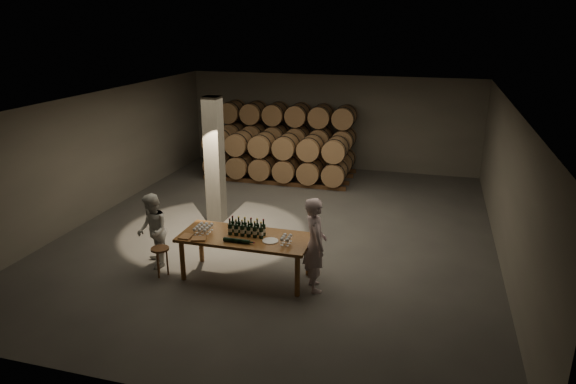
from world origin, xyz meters
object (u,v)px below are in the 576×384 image
(tasting_table, at_px, (245,241))
(bottle_cluster, at_px, (247,229))
(person_man, at_px, (315,244))
(plate, at_px, (270,241))
(person_woman, at_px, (152,231))
(notebook_near, at_px, (199,239))
(stool, at_px, (160,253))

(tasting_table, relative_size, bottle_cluster, 3.53)
(bottle_cluster, distance_m, person_man, 1.43)
(plate, relative_size, person_woman, 0.20)
(plate, xyz_separation_m, notebook_near, (-1.36, -0.30, 0.01))
(plate, height_order, stool, plate)
(tasting_table, relative_size, plate, 8.36)
(notebook_near, xyz_separation_m, person_woman, (-1.22, 0.35, -0.12))
(stool, relative_size, person_man, 0.33)
(bottle_cluster, xyz_separation_m, stool, (-1.69, -0.46, -0.53))
(tasting_table, height_order, stool, tasting_table)
(stool, relative_size, person_woman, 0.38)
(tasting_table, height_order, person_woman, person_woman)
(person_man, bearing_deg, notebook_near, 72.79)
(bottle_cluster, relative_size, person_man, 0.40)
(plate, xyz_separation_m, person_woman, (-2.58, 0.05, -0.12))
(bottle_cluster, bearing_deg, plate, -17.01)
(notebook_near, bearing_deg, tasting_table, 9.31)
(tasting_table, height_order, bottle_cluster, bottle_cluster)
(person_man, distance_m, person_woman, 3.46)
(plate, bearing_deg, notebook_near, -167.65)
(bottle_cluster, bearing_deg, tasting_table, -98.03)
(plate, bearing_deg, person_man, 2.21)
(tasting_table, bearing_deg, plate, -10.10)
(bottle_cluster, distance_m, notebook_near, 0.95)
(plate, relative_size, notebook_near, 1.13)
(stool, distance_m, person_woman, 0.57)
(notebook_near, relative_size, person_woman, 0.17)
(tasting_table, bearing_deg, notebook_near, -153.94)
(plate, distance_m, notebook_near, 1.39)
(bottle_cluster, relative_size, notebook_near, 2.69)
(plate, relative_size, stool, 0.51)
(bottle_cluster, height_order, person_man, person_man)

